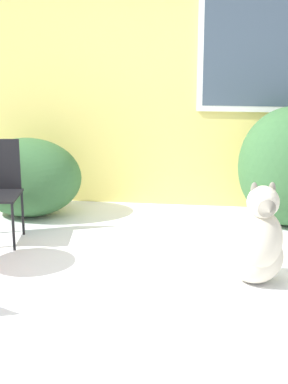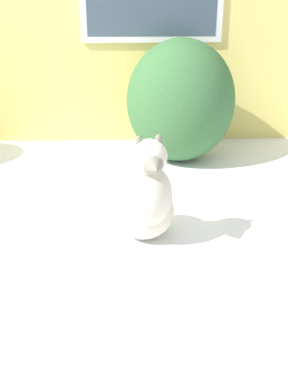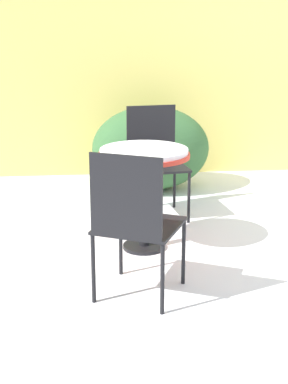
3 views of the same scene
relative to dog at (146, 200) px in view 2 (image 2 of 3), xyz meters
name	(u,v)px [view 2 (image 2 of 3)]	position (x,y,z in m)	size (l,w,h in m)	color
ground_plane	(14,249)	(-0.91, -0.09, -0.31)	(16.00, 16.00, 0.00)	white
shrub_middle	(181,101)	(0.39, 1.52, 0.27)	(1.02, 0.92, 1.16)	#386638
dog	(146,200)	(0.00, 0.00, 0.00)	(0.49, 0.64, 0.81)	beige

